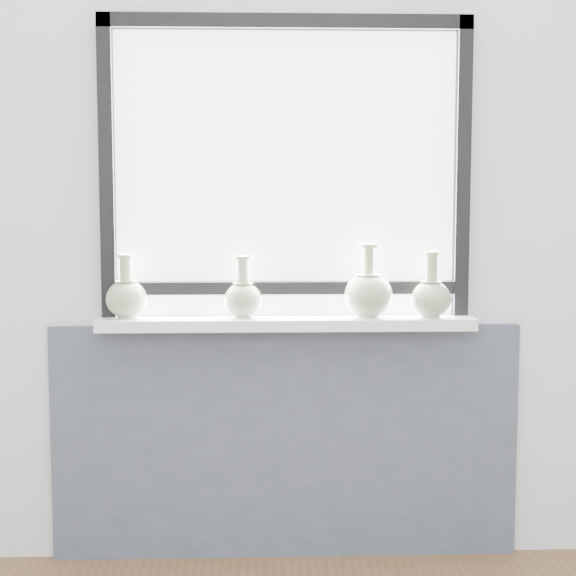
{
  "coord_description": "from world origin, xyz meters",
  "views": [
    {
      "loc": [
        -0.1,
        -1.36,
        1.32
      ],
      "look_at": [
        0.0,
        1.55,
        1.02
      ],
      "focal_mm": 55.0,
      "sensor_mm": 36.0,
      "label": 1
    }
  ],
  "objects_px": {
    "windowsill": "(286,323)",
    "vase_b": "(243,297)",
    "vase_a": "(126,296)",
    "vase_d": "(431,296)",
    "vase_c": "(368,293)"
  },
  "relations": [
    {
      "from": "windowsill",
      "to": "vase_b",
      "type": "distance_m",
      "value": 0.18
    },
    {
      "from": "vase_a",
      "to": "vase_b",
      "type": "distance_m",
      "value": 0.41
    },
    {
      "from": "windowsill",
      "to": "vase_d",
      "type": "height_order",
      "value": "vase_d"
    },
    {
      "from": "vase_a",
      "to": "vase_d",
      "type": "distance_m",
      "value": 1.07
    },
    {
      "from": "windowsill",
      "to": "vase_a",
      "type": "xyz_separation_m",
      "value": [
        -0.56,
        0.0,
        0.1
      ]
    },
    {
      "from": "windowsill",
      "to": "vase_c",
      "type": "xyz_separation_m",
      "value": [
        0.29,
        -0.0,
        0.11
      ]
    },
    {
      "from": "vase_a",
      "to": "vase_b",
      "type": "xyz_separation_m",
      "value": [
        0.41,
        -0.01,
        -0.0
      ]
    },
    {
      "from": "vase_a",
      "to": "vase_d",
      "type": "height_order",
      "value": "vase_d"
    },
    {
      "from": "vase_b",
      "to": "vase_c",
      "type": "distance_m",
      "value": 0.44
    },
    {
      "from": "vase_b",
      "to": "windowsill",
      "type": "bearing_deg",
      "value": 0.33
    },
    {
      "from": "vase_a",
      "to": "vase_b",
      "type": "relative_size",
      "value": 1.03
    },
    {
      "from": "vase_b",
      "to": "vase_c",
      "type": "xyz_separation_m",
      "value": [
        0.44,
        -0.0,
        0.01
      ]
    },
    {
      "from": "windowsill",
      "to": "vase_d",
      "type": "relative_size",
      "value": 5.7
    },
    {
      "from": "vase_a",
      "to": "vase_d",
      "type": "relative_size",
      "value": 0.96
    },
    {
      "from": "windowsill",
      "to": "vase_b",
      "type": "bearing_deg",
      "value": -179.67
    }
  ]
}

